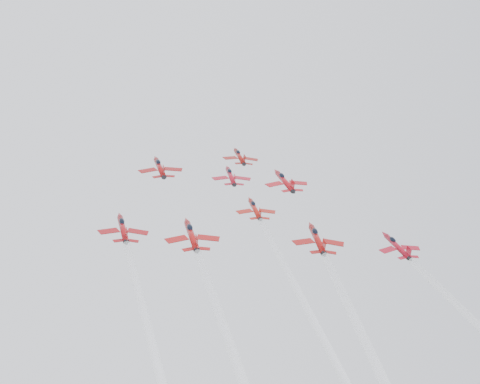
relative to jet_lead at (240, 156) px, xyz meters
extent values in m
cylinder|color=maroon|center=(0.00, -0.30, -0.26)|extent=(1.05, 8.72, 5.84)
cone|color=maroon|center=(0.00, 4.69, 2.75)|extent=(1.05, 2.34, 1.99)
cone|color=black|center=(0.00, -4.88, -3.03)|extent=(1.05, 1.52, 1.49)
ellipsoid|color=black|center=(0.00, 1.33, 1.28)|extent=(0.96, 2.24, 1.82)
cube|color=maroon|center=(-2.58, -0.93, -0.70)|extent=(3.92, 2.57, 0.97)
cube|color=maroon|center=(2.58, -0.93, -0.70)|extent=(3.92, 2.57, 0.97)
cube|color=maroon|center=(0.00, -4.49, -1.45)|extent=(0.11, 2.46, 2.52)
cube|color=maroon|center=(-1.34, -4.06, -2.53)|extent=(1.88, 1.27, 0.56)
cube|color=maroon|center=(1.34, -4.06, -2.53)|extent=(1.88, 1.27, 0.56)
cylinder|color=maroon|center=(-20.04, -8.05, -4.94)|extent=(1.19, 9.87, 6.61)
cone|color=maroon|center=(-20.04, -2.40, -1.53)|extent=(1.19, 2.65, 2.25)
cone|color=black|center=(-20.04, -13.23, -8.07)|extent=(1.19, 1.72, 1.69)
ellipsoid|color=black|center=(-20.04, -6.20, -3.19)|extent=(1.08, 2.54, 2.06)
cube|color=maroon|center=(-22.96, -8.76, -5.43)|extent=(4.44, 2.91, 1.10)
cube|color=maroon|center=(-17.12, -8.76, -5.43)|extent=(4.44, 2.91, 1.10)
cube|color=maroon|center=(-20.04, -12.79, -6.29)|extent=(0.13, 2.78, 2.86)
cube|color=maroon|center=(-21.55, -12.30, -7.51)|extent=(2.13, 1.44, 0.63)
cube|color=maroon|center=(-18.53, -12.30, -7.51)|extent=(2.13, 1.44, 0.63)
cylinder|color=#AA1021|center=(-4.07, -11.46, -7.00)|extent=(1.05, 8.73, 5.84)
cone|color=#AA1021|center=(-4.07, -6.47, -3.99)|extent=(1.05, 2.34, 1.99)
cone|color=black|center=(-4.07, -16.04, -9.77)|extent=(1.05, 1.53, 1.49)
ellipsoid|color=black|center=(-4.07, -9.83, -5.46)|extent=(0.96, 2.25, 1.82)
cube|color=#AA1021|center=(-6.65, -12.09, -7.44)|extent=(3.93, 2.57, 0.97)
cube|color=#AA1021|center=(-1.49, -12.09, -7.44)|extent=(3.93, 2.57, 0.97)
cube|color=#AA1021|center=(-4.07, -15.65, -8.19)|extent=(0.11, 2.46, 2.53)
cube|color=#AA1021|center=(-5.41, -15.23, -9.27)|extent=(1.88, 1.27, 0.56)
cube|color=#AA1021|center=(-2.73, -15.23, -9.27)|extent=(1.88, 1.27, 0.56)
cylinder|color=#B01018|center=(8.17, -13.36, -8.15)|extent=(1.18, 9.77, 6.54)
cone|color=#B01018|center=(8.17, -7.77, -4.77)|extent=(1.18, 2.63, 2.23)
cone|color=black|center=(8.17, -18.49, -11.25)|extent=(1.18, 1.71, 1.67)
ellipsoid|color=black|center=(8.17, -11.53, -6.42)|extent=(1.07, 2.51, 2.04)
cube|color=#B01018|center=(5.28, -14.07, -8.64)|extent=(4.40, 2.88, 1.09)
cube|color=#B01018|center=(11.06, -14.07, -8.64)|extent=(4.40, 2.88, 1.09)
cube|color=#B01018|center=(8.17, -18.06, -9.48)|extent=(0.13, 2.76, 2.83)
cube|color=#B01018|center=(6.67, -17.58, -10.70)|extent=(2.11, 1.43, 0.63)
cube|color=#B01018|center=(9.67, -17.58, -10.70)|extent=(2.11, 1.43, 0.63)
cylinder|color=#AB1910|center=(-1.52, -26.54, -16.11)|extent=(0.97, 8.06, 5.39)
cone|color=#AB1910|center=(-1.52, -21.94, -13.33)|extent=(0.97, 2.16, 1.83)
cone|color=black|center=(-1.52, -30.77, -18.67)|extent=(0.97, 1.41, 1.38)
ellipsoid|color=black|center=(-1.52, -25.03, -14.68)|extent=(0.88, 2.07, 1.68)
cube|color=#AB1910|center=(-3.91, -27.12, -16.51)|extent=(3.62, 2.37, 0.90)
cube|color=#AB1910|center=(0.86, -27.12, -16.51)|extent=(3.62, 2.37, 0.90)
cube|color=#AB1910|center=(-1.52, -30.41, -17.21)|extent=(0.11, 2.27, 2.33)
cube|color=#AB1910|center=(-2.76, -30.02, -18.21)|extent=(1.74, 1.18, 0.52)
cube|color=#AB1910|center=(-0.29, -30.02, -18.21)|extent=(1.74, 1.18, 0.52)
cylinder|color=white|center=(-1.52, -65.07, -39.38)|extent=(1.24, 68.62, 42.12)
cylinder|color=maroon|center=(-28.21, -34.86, -21.13)|extent=(1.09, 9.08, 6.08)
cone|color=maroon|center=(-28.21, -29.67, -18.00)|extent=(1.09, 2.44, 2.07)
cone|color=black|center=(-28.21, -39.63, -24.01)|extent=(1.09, 1.59, 1.55)
ellipsoid|color=black|center=(-28.21, -33.16, -19.53)|extent=(0.99, 2.33, 1.90)
cube|color=maroon|center=(-30.90, -35.52, -21.59)|extent=(4.08, 2.67, 1.01)
cube|color=maroon|center=(-25.53, -35.52, -21.59)|extent=(4.08, 2.67, 1.01)
cube|color=maroon|center=(-28.21, -39.22, -22.38)|extent=(0.12, 2.56, 2.63)
cube|color=maroon|center=(-29.60, -38.78, -23.50)|extent=(1.96, 1.32, 0.58)
cube|color=maroon|center=(-26.82, -38.78, -23.50)|extent=(1.96, 1.32, 0.58)
cylinder|color=#A6100F|center=(-15.64, -36.96, -22.40)|extent=(1.20, 9.95, 6.66)
cone|color=#A6100F|center=(-15.64, -31.27, -18.97)|extent=(1.20, 2.67, 2.27)
cone|color=black|center=(-15.64, -42.19, -25.56)|extent=(1.20, 1.74, 1.70)
ellipsoid|color=black|center=(-15.64, -35.10, -20.64)|extent=(1.09, 2.56, 2.08)
cube|color=#A6100F|center=(-18.58, -37.68, -22.90)|extent=(4.48, 2.93, 1.11)
cube|color=#A6100F|center=(-12.69, -37.68, -22.90)|extent=(4.48, 2.93, 1.11)
cube|color=#A6100F|center=(-15.64, -41.75, -23.76)|extent=(0.13, 2.81, 2.88)
cube|color=#A6100F|center=(-17.16, -41.26, -25.00)|extent=(2.15, 1.45, 0.64)
cube|color=#A6100F|center=(-14.11, -41.26, -25.00)|extent=(2.15, 1.45, 0.64)
cylinder|color=#9F110F|center=(8.26, -37.74, -22.87)|extent=(1.18, 9.76, 6.54)
cone|color=#9F110F|center=(8.26, -32.16, -19.50)|extent=(1.18, 2.62, 2.22)
cone|color=black|center=(8.26, -42.87, -25.97)|extent=(1.18, 1.71, 1.67)
ellipsoid|color=black|center=(8.26, -35.91, -21.15)|extent=(1.07, 2.51, 2.04)
cube|color=#9F110F|center=(5.37, -38.45, -23.36)|extent=(4.39, 2.88, 1.09)
cube|color=#9F110F|center=(11.14, -38.45, -23.36)|extent=(4.39, 2.88, 1.09)
cube|color=#9F110F|center=(8.26, -42.43, -24.21)|extent=(0.13, 2.75, 2.83)
cube|color=#9F110F|center=(6.76, -41.95, -25.42)|extent=(2.11, 1.43, 0.63)
cube|color=#9F110F|center=(9.75, -41.95, -25.42)|extent=(2.11, 1.43, 0.63)
cylinder|color=#A60F20|center=(23.46, -39.88, -24.17)|extent=(0.98, 8.13, 5.44)
cone|color=#A60F20|center=(23.46, -35.23, -21.36)|extent=(0.98, 2.18, 1.85)
cone|color=black|center=(23.46, -44.15, -26.75)|extent=(0.98, 1.42, 1.39)
ellipsoid|color=black|center=(23.46, -38.36, -22.73)|extent=(0.89, 2.09, 1.70)
cube|color=#A60F20|center=(21.05, -40.47, -24.57)|extent=(3.66, 2.39, 0.90)
cube|color=#A60F20|center=(25.86, -40.47, -24.57)|extent=(3.66, 2.39, 0.90)
cube|color=#A60F20|center=(23.46, -43.79, -25.28)|extent=(0.11, 2.29, 2.35)
cube|color=#A60F20|center=(22.21, -43.39, -26.29)|extent=(1.75, 1.19, 0.52)
cube|color=#A60F20|center=(24.71, -43.39, -26.29)|extent=(1.75, 1.19, 0.52)
camera|label=1|loc=(-28.75, -160.07, -30.67)|focal=50.00mm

